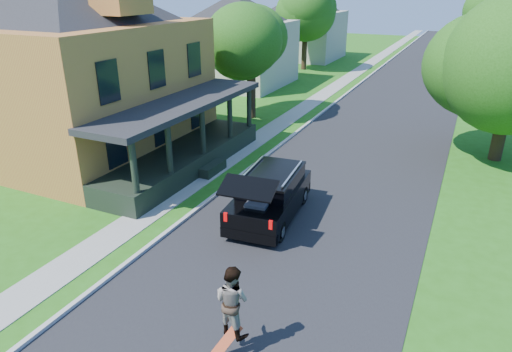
% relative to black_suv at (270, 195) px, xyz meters
% --- Properties ---
extents(ground, '(140.00, 140.00, 0.00)m').
position_rel_black_suv_xyz_m(ground, '(1.40, -3.29, -0.88)').
color(ground, '#255C12').
rests_on(ground, ground).
extents(street, '(8.00, 120.00, 0.02)m').
position_rel_black_suv_xyz_m(street, '(1.40, 16.71, -0.88)').
color(street, black).
rests_on(street, ground).
extents(curb, '(0.15, 120.00, 0.12)m').
position_rel_black_suv_xyz_m(curb, '(-2.65, 16.71, -0.88)').
color(curb, '#A4A49F').
rests_on(curb, ground).
extents(sidewalk, '(1.30, 120.00, 0.03)m').
position_rel_black_suv_xyz_m(sidewalk, '(-4.20, 16.71, -0.88)').
color(sidewalk, gray).
rests_on(sidewalk, ground).
extents(front_walk, '(6.50, 1.20, 0.03)m').
position_rel_black_suv_xyz_m(front_walk, '(-8.10, 2.71, -0.88)').
color(front_walk, gray).
rests_on(front_walk, ground).
extents(main_house, '(15.56, 15.56, 10.10)m').
position_rel_black_suv_xyz_m(main_house, '(-11.40, 2.70, 4.05)').
color(main_house, '#B48134').
rests_on(main_house, ground).
extents(neighbor_house_mid, '(12.78, 12.78, 8.30)m').
position_rel_black_suv_xyz_m(neighbor_house_mid, '(-12.10, 20.71, 3.32)').
color(neighbor_house_mid, '#9D9A8B').
rests_on(neighbor_house_mid, ground).
extents(neighbor_house_far, '(12.78, 12.78, 8.30)m').
position_rel_black_suv_xyz_m(neighbor_house_far, '(-12.10, 36.71, 3.32)').
color(neighbor_house_far, '#9D9A8B').
rests_on(neighbor_house_far, ground).
extents(black_suv, '(2.30, 5.06, 2.29)m').
position_rel_black_suv_xyz_m(black_suv, '(0.00, 0.00, 0.00)').
color(black_suv, black).
rests_on(black_suv, ground).
extents(skateboarder, '(0.95, 0.80, 1.73)m').
position_rel_black_suv_xyz_m(skateboarder, '(1.83, -6.29, 0.48)').
color(skateboarder, black).
rests_on(skateboarder, ground).
extents(skateboard, '(0.60, 0.52, 0.77)m').
position_rel_black_suv_xyz_m(skateboard, '(1.83, -6.58, -0.43)').
color(skateboard, '#A8310E').
rests_on(skateboard, ground).
extents(tree_left_mid, '(4.92, 4.72, 7.36)m').
position_rel_black_suv_xyz_m(tree_left_mid, '(-6.46, 11.81, 3.93)').
color(tree_left_mid, black).
rests_on(tree_left_mid, ground).
extents(tree_left_far, '(6.58, 6.68, 8.67)m').
position_rel_black_suv_xyz_m(tree_left_far, '(-9.40, 29.75, 4.79)').
color(tree_left_far, black).
rests_on(tree_left_far, ground).
extents(tree_right_far, '(6.03, 6.19, 8.22)m').
position_rel_black_suv_xyz_m(tree_right_far, '(6.73, 46.67, 4.60)').
color(tree_right_far, black).
rests_on(tree_right_far, ground).
extents(utility_pole_far, '(1.73, 0.63, 9.35)m').
position_rel_black_suv_xyz_m(utility_pole_far, '(5.90, 36.50, 3.95)').
color(utility_pole_far, '#40281D').
rests_on(utility_pole_far, ground).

